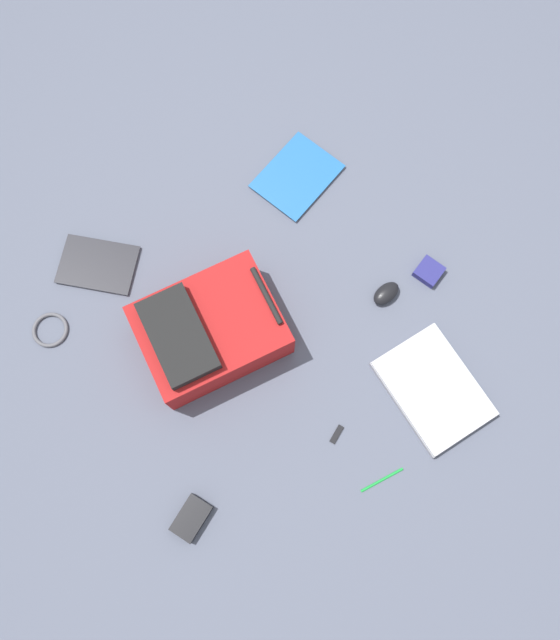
# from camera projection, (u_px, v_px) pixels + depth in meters

# --- Properties ---
(ground_plane) EXTENTS (3.98, 3.98, 0.00)m
(ground_plane) POSITION_uv_depth(u_px,v_px,m) (271.00, 327.00, 1.92)
(ground_plane) COLOR #4C5160
(backpack) EXTENTS (0.39, 0.46, 0.19)m
(backpack) POSITION_uv_depth(u_px,v_px,m) (209.00, 331.00, 1.83)
(backpack) COLOR maroon
(backpack) RESTS_ON ground_plane
(laptop) EXTENTS (0.36, 0.28, 0.03)m
(laptop) POSITION_uv_depth(u_px,v_px,m) (433.00, 389.00, 1.85)
(laptop) COLOR #929296
(laptop) RESTS_ON ground_plane
(book_comic) EXTENTS (0.25, 0.29, 0.01)m
(book_comic) POSITION_uv_depth(u_px,v_px,m) (297.00, 176.00, 2.05)
(book_comic) COLOR silver
(book_comic) RESTS_ON ground_plane
(book_red) EXTENTS (0.29, 0.28, 0.01)m
(book_red) POSITION_uv_depth(u_px,v_px,m) (98.00, 265.00, 1.96)
(book_red) COLOR silver
(book_red) RESTS_ON ground_plane
(computer_mouse) EXTENTS (0.06, 0.09, 0.04)m
(computer_mouse) POSITION_uv_depth(u_px,v_px,m) (386.00, 293.00, 1.92)
(computer_mouse) COLOR black
(computer_mouse) RESTS_ON ground_plane
(cable_coil) EXTENTS (0.11, 0.11, 0.01)m
(cable_coil) POSITION_uv_depth(u_px,v_px,m) (50.00, 330.00, 1.91)
(cable_coil) COLOR #4C4C51
(cable_coil) RESTS_ON ground_plane
(power_brick) EXTENTS (0.11, 0.13, 0.03)m
(power_brick) POSITION_uv_depth(u_px,v_px,m) (191.00, 518.00, 1.75)
(power_brick) COLOR black
(power_brick) RESTS_ON ground_plane
(pen_black) EXTENTS (0.04, 0.14, 0.01)m
(pen_black) POSITION_uv_depth(u_px,v_px,m) (382.00, 480.00, 1.79)
(pen_black) COLOR #198C33
(pen_black) RESTS_ON ground_plane
(earbud_pouch) EXTENTS (0.09, 0.09, 0.03)m
(earbud_pouch) POSITION_uv_depth(u_px,v_px,m) (429.00, 272.00, 1.95)
(earbud_pouch) COLOR navy
(earbud_pouch) RESTS_ON ground_plane
(usb_stick) EXTENTS (0.04, 0.06, 0.01)m
(usb_stick) POSITION_uv_depth(u_px,v_px,m) (337.00, 434.00, 1.82)
(usb_stick) COLOR black
(usb_stick) RESTS_ON ground_plane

